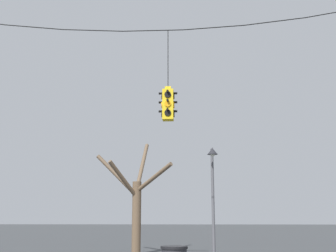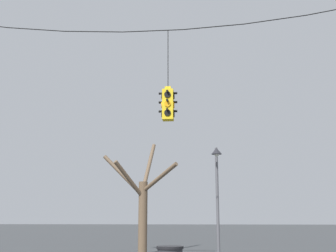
% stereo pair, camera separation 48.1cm
% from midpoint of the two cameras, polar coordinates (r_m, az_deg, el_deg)
% --- Properties ---
extents(span_wire, '(13.77, 0.03, 0.68)m').
position_cam_midpoint_polar(span_wire, '(14.10, -3.12, 13.59)').
color(span_wire, black).
extents(traffic_light_over_intersection, '(0.58, 0.58, 2.99)m').
position_cam_midpoint_polar(traffic_light_over_intersection, '(13.10, -1.05, 2.99)').
color(traffic_light_over_intersection, yellow).
extents(street_lamp, '(0.42, 0.74, 4.43)m').
position_cam_midpoint_polar(street_lamp, '(17.10, 5.28, -7.20)').
color(street_lamp, '#515156').
rests_on(street_lamp, ground_plane).
extents(bare_tree, '(3.94, 3.82, 5.56)m').
position_cam_midpoint_polar(bare_tree, '(20.53, -5.09, -9.89)').
color(bare_tree, brown).
rests_on(bare_tree, ground_plane).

